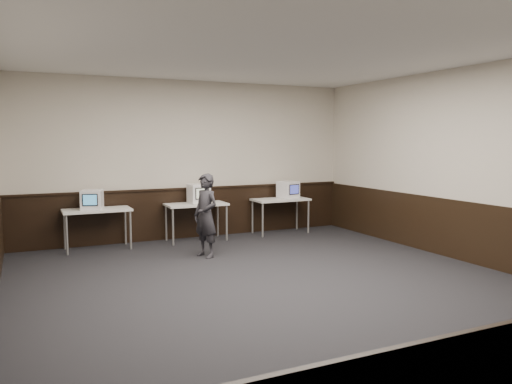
% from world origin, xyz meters
% --- Properties ---
extents(floor, '(8.00, 8.00, 0.00)m').
position_xyz_m(floor, '(0.00, 0.00, 0.00)').
color(floor, black).
rests_on(floor, ground).
extents(ceiling, '(8.00, 8.00, 0.00)m').
position_xyz_m(ceiling, '(0.00, 0.00, 3.20)').
color(ceiling, white).
rests_on(ceiling, back_wall).
extents(back_wall, '(7.00, 0.00, 7.00)m').
position_xyz_m(back_wall, '(0.00, 4.00, 1.60)').
color(back_wall, beige).
rests_on(back_wall, ground).
extents(right_wall, '(0.00, 8.00, 8.00)m').
position_xyz_m(right_wall, '(3.50, 0.00, 1.60)').
color(right_wall, beige).
rests_on(right_wall, ground).
extents(wainscot_back, '(6.98, 0.04, 1.00)m').
position_xyz_m(wainscot_back, '(0.00, 3.98, 0.50)').
color(wainscot_back, black).
rests_on(wainscot_back, back_wall).
extents(wainscot_right, '(0.04, 7.98, 1.00)m').
position_xyz_m(wainscot_right, '(3.48, 0.00, 0.50)').
color(wainscot_right, black).
rests_on(wainscot_right, right_wall).
extents(wainscot_rail, '(6.98, 0.06, 0.04)m').
position_xyz_m(wainscot_rail, '(0.00, 3.96, 1.02)').
color(wainscot_rail, black).
rests_on(wainscot_rail, wainscot_back).
extents(desk_left, '(1.20, 0.60, 0.75)m').
position_xyz_m(desk_left, '(-1.90, 3.60, 0.68)').
color(desk_left, silver).
rests_on(desk_left, ground).
extents(desk_center, '(1.20, 0.60, 0.75)m').
position_xyz_m(desk_center, '(0.00, 3.60, 0.68)').
color(desk_center, silver).
rests_on(desk_center, ground).
extents(desk_right, '(1.20, 0.60, 0.75)m').
position_xyz_m(desk_right, '(1.90, 3.60, 0.68)').
color(desk_right, silver).
rests_on(desk_right, ground).
extents(emac_left, '(0.46, 0.47, 0.36)m').
position_xyz_m(emac_left, '(-1.98, 3.56, 0.93)').
color(emac_left, white).
rests_on(emac_left, desk_left).
extents(emac_center, '(0.39, 0.42, 0.38)m').
position_xyz_m(emac_center, '(0.07, 3.65, 0.94)').
color(emac_center, white).
rests_on(emac_center, desk_center).
extents(emac_right, '(0.45, 0.46, 0.37)m').
position_xyz_m(emac_right, '(2.10, 3.64, 0.93)').
color(emac_right, white).
rests_on(emac_right, desk_right).
extents(person, '(0.50, 0.61, 1.44)m').
position_xyz_m(person, '(-0.29, 2.21, 0.72)').
color(person, '#242328').
rests_on(person, ground).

